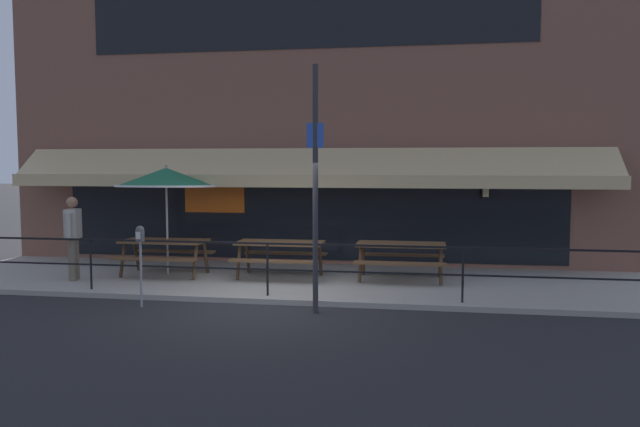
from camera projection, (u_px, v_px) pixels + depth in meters
name	position (u px, v px, depth m)	size (l,w,h in m)	color
ground_plane	(264.00, 305.00, 11.01)	(120.00, 120.00, 0.00)	#232326
patio_deck	(288.00, 281.00, 12.97)	(15.00, 4.00, 0.10)	#9E998E
restaurant_building	(307.00, 94.00, 14.84)	(15.00, 1.60, 8.34)	brown
patio_railing	(267.00, 257.00, 11.24)	(13.84, 0.04, 0.97)	black
picnic_table_left	(165.00, 247.00, 13.29)	(1.80, 1.42, 0.76)	brown
picnic_table_centre	(280.00, 249.00, 13.00)	(1.80, 1.42, 0.76)	brown
picnic_table_right	(401.00, 251.00, 12.73)	(1.80, 1.42, 0.76)	brown
patio_umbrella_left	(166.00, 178.00, 13.32)	(2.14, 2.14, 2.38)	#B7B2A8
pedestrian_walking	(73.00, 234.00, 12.73)	(0.32, 0.61, 1.71)	#665B4C
parking_meter_near	(140.00, 241.00, 10.73)	(0.15, 0.16, 1.42)	gray
street_sign_pole	(315.00, 187.00, 10.23)	(0.28, 0.09, 4.09)	#2D2D33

